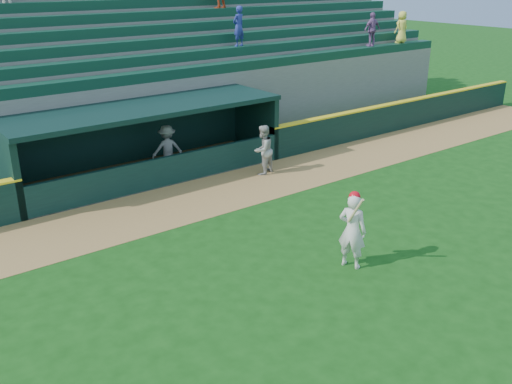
{
  "coord_description": "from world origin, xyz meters",
  "views": [
    {
      "loc": [
        -8.29,
        -9.32,
        6.66
      ],
      "look_at": [
        0.0,
        1.6,
        1.3
      ],
      "focal_mm": 40.0,
      "sensor_mm": 36.0,
      "label": 1
    }
  ],
  "objects": [
    {
      "name": "stands",
      "position": [
        0.01,
        12.57,
        2.39
      ],
      "size": [
        34.5,
        6.25,
        7.53
      ],
      "color": "slate",
      "rests_on": "ground"
    },
    {
      "name": "wall_stripe_right",
      "position": [
        12.25,
        6.55,
        1.23
      ],
      "size": [
        15.5,
        0.32,
        0.06
      ],
      "primitive_type": "cube",
      "color": "yellow",
      "rests_on": "field_wall_right"
    },
    {
      "name": "batter_at_plate",
      "position": [
        0.86,
        -1.02,
        0.96
      ],
      "size": [
        0.67,
        0.88,
        1.95
      ],
      "color": "silver",
      "rests_on": "ground"
    },
    {
      "name": "dugout",
      "position": [
        0.0,
        8.0,
        1.36
      ],
      "size": [
        9.4,
        2.8,
        2.46
      ],
      "color": "slate",
      "rests_on": "ground"
    },
    {
      "name": "dugout_player_inside",
      "position": [
        0.77,
        7.73,
        0.83
      ],
      "size": [
        1.2,
        0.88,
        1.67
      ],
      "primitive_type": "imported",
      "rotation": [
        0.0,
        0.0,
        2.88
      ],
      "color": "gray",
      "rests_on": "ground"
    },
    {
      "name": "warning_track",
      "position": [
        0.0,
        4.9,
        0.01
      ],
      "size": [
        40.0,
        3.0,
        0.01
      ],
      "primitive_type": "cube",
      "color": "olive",
      "rests_on": "ground"
    },
    {
      "name": "dugout_player_front",
      "position": [
        3.27,
        5.51,
        0.87
      ],
      "size": [
        0.99,
        0.87,
        1.74
      ],
      "primitive_type": "imported",
      "rotation": [
        0.0,
        0.0,
        3.42
      ],
      "color": "#9E9E99",
      "rests_on": "ground"
    },
    {
      "name": "field_wall_right",
      "position": [
        12.25,
        6.55,
        0.6
      ],
      "size": [
        15.5,
        0.3,
        1.2
      ],
      "primitive_type": "cube",
      "color": "black",
      "rests_on": "ground"
    },
    {
      "name": "ground",
      "position": [
        0.0,
        0.0,
        0.0
      ],
      "size": [
        120.0,
        120.0,
        0.0
      ],
      "primitive_type": "plane",
      "color": "#124210",
      "rests_on": "ground"
    }
  ]
}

